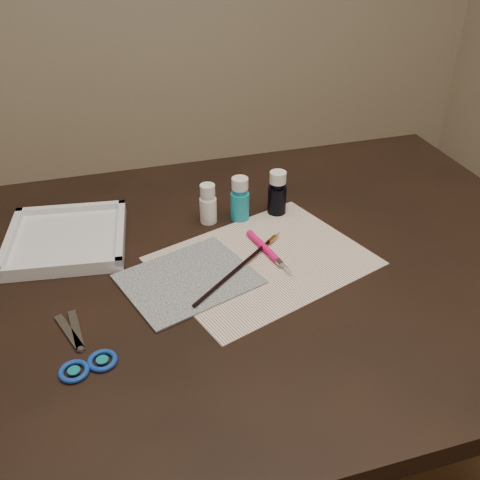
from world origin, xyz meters
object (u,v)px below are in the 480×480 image
object	(u,v)px
paint_bottle_white	(208,204)
scissors	(74,344)
paper	(263,261)
paint_bottle_cyan	(240,199)
palette_tray	(66,238)
paint_bottle_navy	(277,193)
canvas	(189,279)

from	to	relation	value
paint_bottle_white	scissors	bearing A→B (deg)	-133.65
paper	paint_bottle_cyan	xyz separation A→B (m)	(0.00, 0.16, 0.05)
paint_bottle_white	palette_tray	distance (m)	0.29
paint_bottle_white	paint_bottle_navy	xyz separation A→B (m)	(0.15, -0.01, 0.01)
paint_bottle_navy	palette_tray	size ratio (longest dim) A/B	0.43
paint_bottle_white	scissors	world-z (taller)	paint_bottle_white
paper	palette_tray	distance (m)	0.39
paper	palette_tray	world-z (taller)	palette_tray
paint_bottle_cyan	paint_bottle_white	bearing A→B (deg)	173.84
paint_bottle_white	scissors	distance (m)	0.41
canvas	paint_bottle_navy	world-z (taller)	paint_bottle_navy
paint_bottle_navy	scissors	world-z (taller)	paint_bottle_navy
paint_bottle_cyan	paint_bottle_navy	world-z (taller)	paint_bottle_navy
paper	paint_bottle_navy	size ratio (longest dim) A/B	3.88
canvas	palette_tray	world-z (taller)	palette_tray
paint_bottle_white	palette_tray	bearing A→B (deg)	-179.38
scissors	paint_bottle_navy	bearing A→B (deg)	-76.51
paint_bottle_cyan	paint_bottle_navy	distance (m)	0.08
paper	paint_bottle_cyan	bearing A→B (deg)	89.32
paint_bottle_navy	paint_bottle_white	bearing A→B (deg)	177.61
paint_bottle_navy	scissors	xyz separation A→B (m)	(-0.43, -0.29, -0.04)
paint_bottle_navy	scissors	distance (m)	0.52
canvas	paint_bottle_white	world-z (taller)	paint_bottle_white
paint_bottle_cyan	palette_tray	bearing A→B (deg)	179.34
canvas	palette_tray	size ratio (longest dim) A/B	0.99
paper	scissors	size ratio (longest dim) A/B	2.16
paint_bottle_navy	paint_bottle_cyan	bearing A→B (deg)	-179.34
paper	paint_bottle_cyan	distance (m)	0.17
paint_bottle_navy	canvas	bearing A→B (deg)	-142.07
canvas	paint_bottle_cyan	distance (m)	0.23
paint_bottle_navy	palette_tray	xyz separation A→B (m)	(-0.43, 0.00, -0.03)
paper	paint_bottle_cyan	size ratio (longest dim) A/B	3.95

